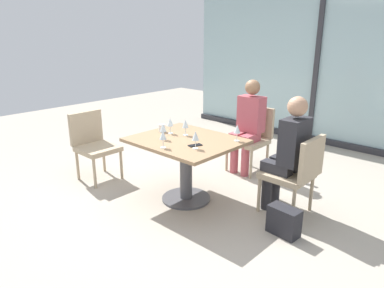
{
  "coord_description": "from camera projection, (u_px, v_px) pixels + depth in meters",
  "views": [
    {
      "loc": [
        2.59,
        -2.68,
        1.87
      ],
      "look_at": [
        0.0,
        0.1,
        0.65
      ],
      "focal_mm": 33.14,
      "sensor_mm": 36.0,
      "label": 1
    }
  ],
  "objects": [
    {
      "name": "ground_plane",
      "position": [
        186.0,
        199.0,
        4.12
      ],
      "size": [
        12.0,
        12.0,
        0.0
      ],
      "primitive_type": "plane",
      "color": "#A89E8E"
    },
    {
      "name": "window_wall_backdrop",
      "position": [
        317.0,
        72.0,
        5.98
      ],
      "size": [
        5.06,
        0.1,
        2.7
      ],
      "color": "#98B7BC",
      "rests_on": "ground_plane"
    },
    {
      "name": "dining_table_main",
      "position": [
        186.0,
        155.0,
        3.96
      ],
      "size": [
        1.14,
        0.96,
        0.73
      ],
      "color": "#997551",
      "rests_on": "ground_plane"
    },
    {
      "name": "chair_far_right",
      "position": [
        296.0,
        171.0,
        3.64
      ],
      "size": [
        0.51,
        0.46,
        0.87
      ],
      "color": "tan",
      "rests_on": "ground_plane"
    },
    {
      "name": "chair_near_window",
      "position": [
        252.0,
        135.0,
        4.89
      ],
      "size": [
        0.46,
        0.51,
        0.87
      ],
      "color": "tan",
      "rests_on": "ground_plane"
    },
    {
      "name": "chair_side_end",
      "position": [
        93.0,
        142.0,
        4.59
      ],
      "size": [
        0.5,
        0.46,
        0.87
      ],
      "color": "tan",
      "rests_on": "ground_plane"
    },
    {
      "name": "person_far_right",
      "position": [
        288.0,
        150.0,
        3.65
      ],
      "size": [
        0.39,
        0.34,
        1.26
      ],
      "color": "#28282D",
      "rests_on": "ground_plane"
    },
    {
      "name": "person_near_window",
      "position": [
        248.0,
        122.0,
        4.75
      ],
      "size": [
        0.34,
        0.39,
        1.26
      ],
      "color": "#B24C56",
      "rests_on": "ground_plane"
    },
    {
      "name": "wine_glass_0",
      "position": [
        163.0,
        128.0,
        3.85
      ],
      "size": [
        0.07,
        0.07,
        0.18
      ],
      "color": "silver",
      "rests_on": "dining_table_main"
    },
    {
      "name": "wine_glass_1",
      "position": [
        237.0,
        129.0,
        3.79
      ],
      "size": [
        0.07,
        0.07,
        0.18
      ],
      "color": "silver",
      "rests_on": "dining_table_main"
    },
    {
      "name": "wine_glass_2",
      "position": [
        185.0,
        124.0,
        4.0
      ],
      "size": [
        0.07,
        0.07,
        0.18
      ],
      "color": "silver",
      "rests_on": "dining_table_main"
    },
    {
      "name": "wine_glass_3",
      "position": [
        196.0,
        136.0,
        3.54
      ],
      "size": [
        0.07,
        0.07,
        0.18
      ],
      "color": "silver",
      "rests_on": "dining_table_main"
    },
    {
      "name": "wine_glass_4",
      "position": [
        163.0,
        135.0,
        3.57
      ],
      "size": [
        0.07,
        0.07,
        0.18
      ],
      "color": "silver",
      "rests_on": "dining_table_main"
    },
    {
      "name": "wine_glass_5",
      "position": [
        170.0,
        122.0,
        4.07
      ],
      "size": [
        0.07,
        0.07,
        0.18
      ],
      "color": "silver",
      "rests_on": "dining_table_main"
    },
    {
      "name": "coffee_cup",
      "position": [
        162.0,
        128.0,
        4.17
      ],
      "size": [
        0.08,
        0.08,
        0.09
      ],
      "primitive_type": "cylinder",
      "color": "white",
      "rests_on": "dining_table_main"
    },
    {
      "name": "cell_phone_on_table",
      "position": [
        195.0,
        145.0,
        3.68
      ],
      "size": [
        0.11,
        0.16,
        0.01
      ],
      "primitive_type": "cube",
      "rotation": [
        0.0,
        0.0,
        -0.32
      ],
      "color": "black",
      "rests_on": "dining_table_main"
    },
    {
      "name": "handbag_0",
      "position": [
        284.0,
        221.0,
        3.37
      ],
      "size": [
        0.31,
        0.19,
        0.28
      ],
      "primitive_type": "cube",
      "rotation": [
        0.0,
        0.0,
        -0.09
      ],
      "color": "#232328",
      "rests_on": "ground_plane"
    }
  ]
}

